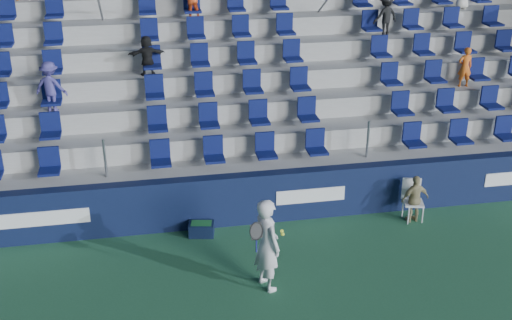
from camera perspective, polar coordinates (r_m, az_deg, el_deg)
The scene contains 7 objects.
ground at distance 12.20m, azimuth 1.49°, elevation -12.76°, with size 70.00×70.00×0.00m, color #2A633F.
sponsor_wall at distance 14.50m, azimuth -1.02°, elevation -3.47°, with size 24.00×0.32×1.20m.
grandstand at distance 18.63m, azimuth -3.68°, elevation 7.96°, with size 24.00×8.17×6.63m.
tennis_player at distance 12.16m, azimuth 0.98°, elevation -7.50°, with size 0.74×0.80×1.89m.
line_judge_chair at distance 15.13m, azimuth 13.72°, elevation -3.17°, with size 0.52×0.53×0.97m.
line_judge at distance 15.00m, azimuth 13.95°, elevation -3.38°, with size 0.67×0.28×1.14m, color tan.
ball_bin at distance 14.25m, azimuth -4.87°, elevation -6.08°, with size 0.60×0.45×0.31m.
Camera 1 is at (-2.07, -9.53, 7.34)m, focal length 45.00 mm.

